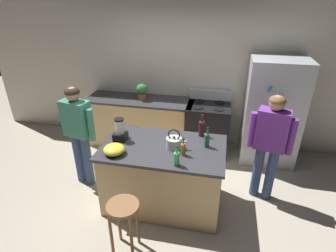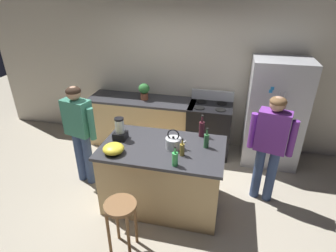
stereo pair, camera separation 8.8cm
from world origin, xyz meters
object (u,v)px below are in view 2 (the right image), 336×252
(kitchen_island, at_px, (163,175))
(bar_stool, at_px, (121,215))
(stove_range, at_px, (209,129))
(person_by_sink_right, at_px, (271,141))
(blender_appliance, at_px, (120,130))
(refrigerator, at_px, (274,113))
(person_by_island_left, at_px, (79,127))
(potted_plant, at_px, (144,90))
(bottle_soda, at_px, (175,158))
(mixing_bowl, at_px, (113,149))
(tea_kettle, at_px, (173,143))
(bottle_olive_oil, at_px, (206,140))
(bottle_wine, at_px, (202,129))
(bottle_vinegar, at_px, (182,149))

(kitchen_island, distance_m, bar_stool, 0.91)
(kitchen_island, xyz_separation_m, stove_range, (0.48, 1.52, 0.01))
(person_by_sink_right, distance_m, blender_appliance, 2.01)
(refrigerator, distance_m, bar_stool, 2.99)
(person_by_island_left, distance_m, potted_plant, 1.47)
(bar_stool, xyz_separation_m, bottle_soda, (0.50, 0.50, 0.49))
(bar_stool, xyz_separation_m, mixing_bowl, (-0.30, 0.58, 0.46))
(refrigerator, relative_size, stove_range, 1.63)
(potted_plant, bearing_deg, kitchen_island, -64.33)
(person_by_island_left, relative_size, mixing_bowl, 5.93)
(stove_range, relative_size, bottle_soda, 4.34)
(person_by_island_left, relative_size, bar_stool, 2.31)
(person_by_island_left, height_order, tea_kettle, person_by_island_left)
(bottle_olive_oil, height_order, mixing_bowl, bottle_olive_oil)
(bottle_olive_oil, height_order, bottle_wine, bottle_wine)
(person_by_island_left, relative_size, tea_kettle, 5.73)
(stove_range, relative_size, bottle_wine, 3.51)
(mixing_bowl, bearing_deg, blender_appliance, 98.52)
(person_by_island_left, xyz_separation_m, person_by_sink_right, (2.68, 0.23, -0.00))
(person_by_island_left, distance_m, bottle_wine, 1.77)
(person_by_island_left, relative_size, bottle_wine, 4.99)
(blender_appliance, xyz_separation_m, bottle_wine, (1.06, 0.33, -0.01))
(blender_appliance, distance_m, bottle_olive_oil, 1.16)
(bottle_wine, bearing_deg, stove_range, 88.73)
(kitchen_island, height_order, bottle_wine, bottle_wine)
(stove_range, height_order, bar_stool, stove_range)
(bar_stool, xyz_separation_m, potted_plant, (-0.49, 2.42, 0.57))
(kitchen_island, bearing_deg, stove_range, 72.64)
(blender_appliance, bearing_deg, tea_kettle, -4.97)
(person_by_sink_right, height_order, bottle_soda, person_by_sink_right)
(potted_plant, relative_size, mixing_bowl, 1.13)
(bottle_wine, relative_size, tea_kettle, 1.15)
(bottle_olive_oil, bearing_deg, bottle_vinegar, -136.06)
(stove_range, height_order, potted_plant, potted_plant)
(stove_range, bearing_deg, kitchen_island, -107.36)
(stove_range, bearing_deg, refrigerator, -1.34)
(kitchen_island, relative_size, bottle_soda, 6.27)
(kitchen_island, xyz_separation_m, bottle_vinegar, (0.28, -0.14, 0.55))
(person_by_island_left, relative_size, blender_appliance, 5.09)
(stove_range, bearing_deg, person_by_sink_right, -50.70)
(kitchen_island, relative_size, refrigerator, 0.89)
(potted_plant, distance_m, blender_appliance, 1.49)
(person_by_island_left, xyz_separation_m, blender_appliance, (0.70, -0.14, 0.10))
(person_by_island_left, bearing_deg, bottle_olive_oil, -2.74)
(bottle_wine, bearing_deg, tea_kettle, -127.89)
(mixing_bowl, bearing_deg, potted_plant, 95.91)
(tea_kettle, bearing_deg, bottle_wine, 52.11)
(potted_plant, height_order, bottle_soda, potted_plant)
(blender_appliance, bearing_deg, mixing_bowl, -81.48)
(refrigerator, xyz_separation_m, blender_appliance, (-2.14, -1.43, 0.16))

